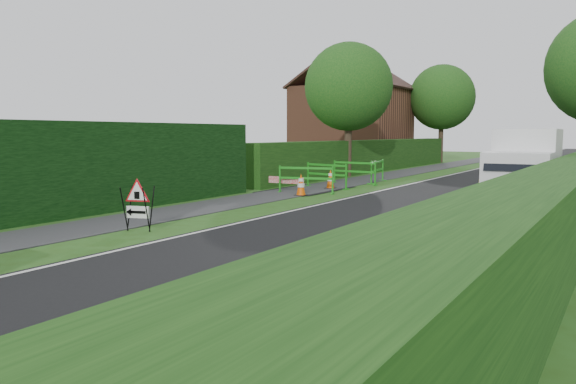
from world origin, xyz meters
The scene contains 21 objects.
ground centered at (0.00, 0.00, 0.00)m, with size 120.00×120.00×0.00m, color #294C15.
road_surface centered at (2.50, 35.00, 0.00)m, with size 6.00×90.00×0.02m, color black.
footpath centered at (-3.00, 35.00, 0.01)m, with size 2.00×90.00×0.02m, color #2D2D30.
hedge_west_near centered at (-5.00, 0.00, 0.00)m, with size 1.10×18.00×2.50m, color black.
hedge_west_far centered at (-5.00, 22.00, 0.00)m, with size 1.00×24.00×1.80m, color #14380F.
house_west centered at (-10.00, 30.00, 2.90)m, with size 7.50×7.40×7.88m.
tree_nw centered at (-4.60, 18.00, 4.48)m, with size 4.40×4.40×6.70m.
tree_fw centered at (-4.60, 34.00, 4.83)m, with size 4.80×4.80×7.24m.
triangle_sign centered at (-1.59, 0.91, 0.70)m, with size 0.86×0.86×1.00m.
works_van centered at (4.55, 12.96, 1.23)m, with size 2.19×5.18×2.33m.
traffic_cone_0 centered at (4.58, 11.35, 0.39)m, with size 0.38×0.38×0.79m.
traffic_cone_1 centered at (5.07, 13.51, 0.39)m, with size 0.38×0.38×0.79m.
traffic_cone_2 centered at (5.09, 15.34, 0.39)m, with size 0.38×0.38×0.79m.
traffic_cone_3 centered at (-2.12, 9.04, 0.39)m, with size 0.38×0.38×0.79m.
traffic_cone_4 centered at (-2.39, 11.82, 0.39)m, with size 0.38×0.38×0.79m.
ped_barrier_0 centered at (-2.42, 9.90, 0.63)m, with size 2.08×0.83×1.00m.
ped_barrier_1 centered at (-2.69, 12.04, 0.63)m, with size 2.09×0.80×1.00m.
ped_barrier_2 centered at (-2.45, 14.15, 0.63)m, with size 2.08×0.53×1.00m.
ped_barrier_3 centered at (-1.95, 15.49, 0.63)m, with size 0.64×2.09×1.00m.
redwhite_plank centered at (-3.23, 9.83, 0.00)m, with size 1.50×0.04×0.25m, color red.
hatchback_car centered at (1.92, 25.85, 0.67)m, with size 1.58×3.92×1.34m, color white.
Camera 1 is at (7.70, -7.80, 2.19)m, focal length 35.00 mm.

